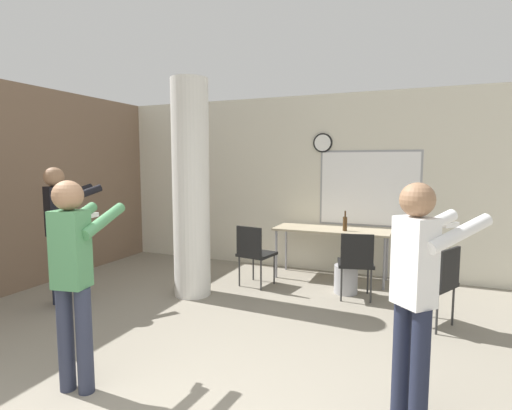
# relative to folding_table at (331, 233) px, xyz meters

# --- Properties ---
(wall_left_accent) EXTENTS (0.12, 7.00, 2.80)m
(wall_left_accent) POSITION_rel_folding_table_xyz_m (-3.84, -2.08, 0.69)
(wall_left_accent) COLOR #7A604C
(wall_left_accent) RESTS_ON ground_plane
(wall_back) EXTENTS (8.00, 0.15, 2.80)m
(wall_back) POSITION_rel_folding_table_xyz_m (-0.33, 0.47, 0.69)
(wall_back) COLOR beige
(wall_back) RESTS_ON ground_plane
(support_pillar) EXTENTS (0.48, 0.48, 2.80)m
(support_pillar) POSITION_rel_folding_table_xyz_m (-1.55, -1.40, 0.69)
(support_pillar) COLOR silver
(support_pillar) RESTS_ON ground_plane
(folding_table) EXTENTS (1.68, 0.61, 0.76)m
(folding_table) POSITION_rel_folding_table_xyz_m (0.00, 0.00, 0.00)
(folding_table) COLOR tan
(folding_table) RESTS_ON ground_plane
(bottle_on_table) EXTENTS (0.06, 0.06, 0.29)m
(bottle_on_table) POSITION_rel_folding_table_xyz_m (0.21, -0.10, 0.17)
(bottle_on_table) COLOR #4C3319
(bottle_on_table) RESTS_ON folding_table
(waste_bin) EXTENTS (0.31, 0.31, 0.38)m
(waste_bin) POSITION_rel_folding_table_xyz_m (0.32, -0.57, -0.52)
(waste_bin) COLOR #B2B2B7
(waste_bin) RESTS_ON ground_plane
(chair_mid_room) EXTENTS (0.59, 0.59, 0.87)m
(chair_mid_room) POSITION_rel_folding_table_xyz_m (1.39, -1.32, -0.20)
(chair_mid_room) COLOR black
(chair_mid_room) RESTS_ON ground_plane
(chair_table_left) EXTENTS (0.51, 0.51, 0.87)m
(chair_table_left) POSITION_rel_folding_table_xyz_m (-0.93, -0.77, -0.20)
(chair_table_left) COLOR black
(chair_table_left) RESTS_ON ground_plane
(chair_table_right) EXTENTS (0.52, 0.52, 0.87)m
(chair_table_right) POSITION_rel_folding_table_xyz_m (0.47, -0.77, -0.20)
(chair_table_right) COLOR black
(chair_table_right) RESTS_ON ground_plane
(person_playing_front) EXTENTS (0.43, 0.62, 1.62)m
(person_playing_front) POSITION_rel_folding_table_xyz_m (-1.20, -3.65, 0.25)
(person_playing_front) COLOR #2D3347
(person_playing_front) RESTS_ON ground_plane
(person_watching_back) EXTENTS (0.54, 0.68, 1.69)m
(person_watching_back) POSITION_rel_folding_table_xyz_m (-2.83, -2.34, 0.29)
(person_watching_back) COLOR #1E2338
(person_watching_back) RESTS_ON ground_plane
(person_playing_side) EXTENTS (0.62, 0.63, 1.62)m
(person_playing_side) POSITION_rel_folding_table_xyz_m (1.19, -3.10, 0.25)
(person_playing_side) COLOR #1E2338
(person_playing_side) RESTS_ON ground_plane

